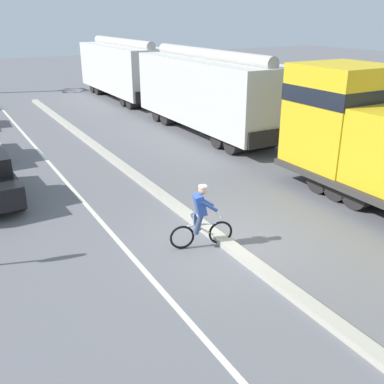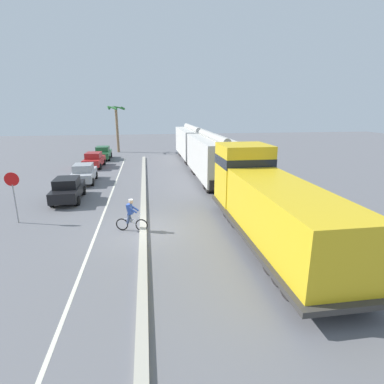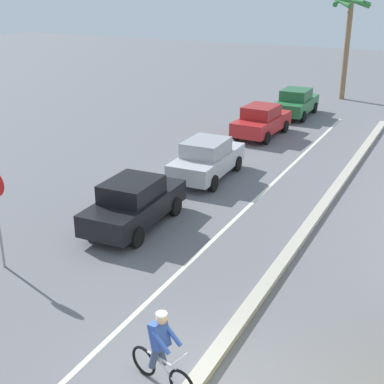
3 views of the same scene
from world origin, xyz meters
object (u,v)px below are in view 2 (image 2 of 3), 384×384
at_px(parked_car_silver, 84,173).
at_px(parked_car_green, 103,153).
at_px(palm_tree_near, 116,117).
at_px(stop_sign, 13,188).
at_px(cyclist, 131,216).
at_px(hopper_car_middle, 192,143).
at_px(parked_car_black, 68,189).
at_px(locomotive, 266,203).
at_px(parked_car_red, 94,160).
at_px(hopper_car_lead, 212,157).

bearing_deg(parked_car_silver, parked_car_green, 89.84).
bearing_deg(palm_tree_near, stop_sign, -96.76).
xyz_separation_m(cyclist, palm_tree_near, (-3.05, 29.85, 4.12)).
distance_m(hopper_car_middle, stop_sign, 23.63).
distance_m(hopper_car_middle, palm_tree_near, 12.75).
distance_m(parked_car_black, cyclist, 7.60).
bearing_deg(locomotive, hopper_car_middle, 90.00).
bearing_deg(palm_tree_near, parked_car_green, -102.02).
bearing_deg(parked_car_red, parked_car_silver, -88.03).
xyz_separation_m(locomotive, parked_car_black, (-11.08, 7.91, -0.98)).
height_order(hopper_car_middle, parked_car_green, hopper_car_middle).
relative_size(parked_car_silver, palm_tree_near, 0.64).
relative_size(hopper_car_middle, cyclist, 6.18).
xyz_separation_m(hopper_car_lead, palm_tree_near, (-9.59, 19.51, 2.86)).
xyz_separation_m(hopper_car_middle, cyclist, (-6.54, -21.94, -1.26)).
height_order(hopper_car_lead, parked_car_green, hopper_car_lead).
bearing_deg(parked_car_red, hopper_car_lead, -35.54).
bearing_deg(parked_car_black, parked_car_silver, 88.87).
relative_size(hopper_car_lead, cyclist, 6.18).
height_order(stop_sign, palm_tree_near, palm_tree_near).
bearing_deg(cyclist, parked_car_green, 100.61).
xyz_separation_m(parked_car_black, parked_car_green, (0.14, 17.41, 0.00)).
bearing_deg(parked_car_green, locomotive, -66.64).
bearing_deg(hopper_car_lead, stop_sign, -147.47).
distance_m(locomotive, cyclist, 6.85).
distance_m(hopper_car_middle, parked_car_green, 11.12).
height_order(parked_car_black, parked_car_red, same).
bearing_deg(parked_car_black, hopper_car_lead, 20.96).
bearing_deg(hopper_car_lead, hopper_car_middle, 90.00).
bearing_deg(parked_car_green, palm_tree_near, 77.98).
relative_size(parked_car_black, parked_car_silver, 1.00).
relative_size(parked_car_black, stop_sign, 1.48).
bearing_deg(hopper_car_middle, parked_car_red, -162.26).
xyz_separation_m(parked_car_green, palm_tree_near, (1.35, 6.34, 4.12)).
relative_size(locomotive, stop_sign, 4.03).
distance_m(parked_car_green, cyclist, 23.92).
distance_m(locomotive, parked_car_green, 27.60).
bearing_deg(hopper_car_middle, cyclist, -106.59).
bearing_deg(parked_car_green, stop_sign, -95.17).
height_order(parked_car_silver, parked_car_red, same).
relative_size(hopper_car_lead, palm_tree_near, 1.60).
relative_size(parked_car_red, stop_sign, 1.48).
height_order(parked_car_black, stop_sign, stop_sign).
distance_m(hopper_car_lead, parked_car_red, 13.84).
relative_size(parked_car_silver, parked_car_red, 1.00).
distance_m(locomotive, parked_car_silver, 17.16).
height_order(parked_car_silver, parked_car_green, same).
bearing_deg(palm_tree_near, hopper_car_middle, -39.51).
distance_m(locomotive, parked_car_red, 23.10).
bearing_deg(parked_car_silver, locomotive, -50.18).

